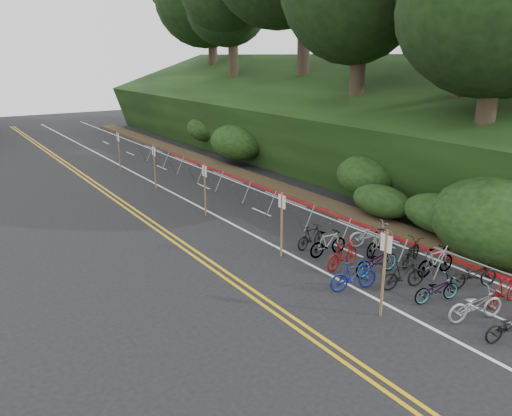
% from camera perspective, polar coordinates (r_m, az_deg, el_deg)
% --- Properties ---
extents(ground, '(120.00, 120.00, 0.00)m').
position_cam_1_polar(ground, '(15.22, 12.48, -11.91)').
color(ground, black).
rests_on(ground, ground).
extents(road_markings, '(7.47, 80.00, 0.01)m').
position_cam_1_polar(road_markings, '(22.99, -4.62, -1.41)').
color(road_markings, gold).
rests_on(road_markings, ground).
extents(red_curb, '(0.25, 28.00, 0.10)m').
position_cam_1_polar(red_curb, '(27.13, 2.78, 1.62)').
color(red_curb, maroon).
rests_on(red_curb, ground).
extents(embankment, '(14.30, 48.14, 9.11)m').
position_cam_1_polar(embankment, '(36.47, 5.52, 9.58)').
color(embankment, black).
rests_on(embankment, ground).
extents(bike_rack_front, '(1.17, 3.12, 1.22)m').
position_cam_1_polar(bike_rack_front, '(16.83, 23.82, -6.74)').
color(bike_rack_front, slate).
rests_on(bike_rack_front, ground).
extents(bike_racks_rest, '(1.14, 23.00, 1.17)m').
position_cam_1_polar(bike_racks_rest, '(26.30, -3.25, 2.92)').
color(bike_racks_rest, slate).
rests_on(bike_racks_rest, ground).
extents(signpost_near, '(0.08, 0.40, 2.59)m').
position_cam_1_polar(signpost_near, '(14.67, 14.43, -6.73)').
color(signpost_near, brown).
rests_on(signpost_near, ground).
extents(signposts_rest, '(0.08, 18.40, 2.50)m').
position_cam_1_polar(signposts_rest, '(25.95, -8.98, 3.86)').
color(signposts_rest, brown).
rests_on(signposts_rest, ground).
extents(bike_front, '(0.89, 1.71, 0.99)m').
position_cam_1_polar(bike_front, '(16.44, 11.09, -7.60)').
color(bike_front, navy).
rests_on(bike_front, ground).
extents(bike_valet, '(3.51, 9.75, 1.04)m').
position_cam_1_polar(bike_valet, '(17.66, 17.49, -6.40)').
color(bike_valet, black).
rests_on(bike_valet, ground).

